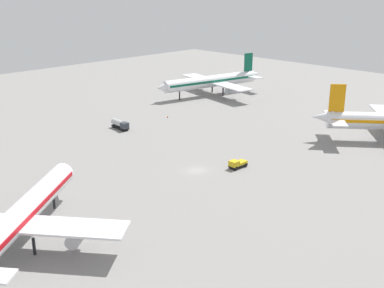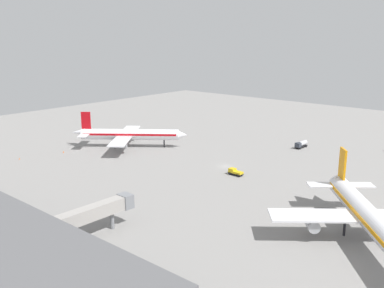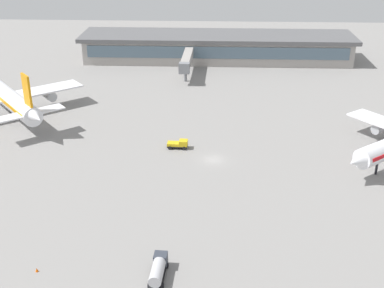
% 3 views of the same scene
% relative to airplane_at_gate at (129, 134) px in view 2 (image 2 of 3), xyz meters
% --- Properties ---
extents(ground, '(288.00, 288.00, 0.00)m').
position_rel_airplane_at_gate_xyz_m(ground, '(42.26, 3.21, -4.79)').
color(ground, gray).
extents(airplane_at_gate, '(36.39, 31.16, 13.18)m').
position_rel_airplane_at_gate_xyz_m(airplane_at_gate, '(0.00, 0.00, 0.00)').
color(airplane_at_gate, white).
rests_on(airplane_at_gate, ground).
extents(airplane_taxiing, '(35.40, 40.21, 14.72)m').
position_rel_airplane_at_gate_xyz_m(airplane_taxiing, '(94.54, -20.37, 0.56)').
color(airplane_taxiing, white).
rests_on(airplane_taxiing, ground).
extents(fuel_truck, '(2.47, 6.39, 2.50)m').
position_rel_airplane_at_gate_xyz_m(fuel_truck, '(49.71, 40.67, -3.41)').
color(fuel_truck, black).
rests_on(fuel_truck, ground).
extents(pushback_tractor, '(4.48, 2.36, 1.90)m').
position_rel_airplane_at_gate_xyz_m(pushback_tractor, '(49.75, -2.10, -3.82)').
color(pushback_tractor, black).
rests_on(pushback_tractor, ground).
extents(jet_bridge, '(3.50, 21.27, 6.74)m').
position_rel_airplane_at_gate_xyz_m(jet_bridge, '(50.79, -54.62, 0.35)').
color(jet_bridge, '#9E9993').
rests_on(jet_bridge, ground).
extents(safety_cone_near_gate, '(0.44, 0.44, 0.60)m').
position_rel_airplane_at_gate_xyz_m(safety_cone_near_gate, '(-11.35, -20.93, -4.49)').
color(safety_cone_near_gate, '#EA590C').
rests_on(safety_cone_near_gate, ground).
extents(safety_cone_mid_apron, '(0.44, 0.44, 0.60)m').
position_rel_airplane_at_gate_xyz_m(safety_cone_mid_apron, '(-15.28, -35.41, -4.49)').
color(safety_cone_mid_apron, '#EA590C').
rests_on(safety_cone_mid_apron, ground).
extents(safety_cone_far_side, '(0.44, 0.44, 0.60)m').
position_rel_airplane_at_gate_xyz_m(safety_cone_far_side, '(67.24, 40.17, -4.49)').
color(safety_cone_far_side, '#EA590C').
rests_on(safety_cone_far_side, ground).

